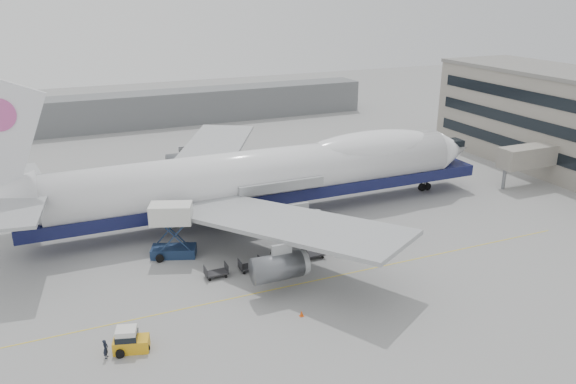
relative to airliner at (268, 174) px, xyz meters
name	(u,v)px	position (x,y,z in m)	size (l,w,h in m)	color
ground	(303,254)	(-0.64, -12.00, -5.62)	(260.00, 260.00, 0.00)	gray
apron_line	(328,278)	(-0.64, -18.00, -5.62)	(60.00, 0.15, 0.01)	gold
hangar	(120,112)	(-10.64, 58.00, -2.12)	(110.00, 8.00, 7.00)	slate
airliner	(268,174)	(0.00, 0.00, 0.00)	(67.00, 55.30, 19.98)	white
catering_truck	(172,227)	(-13.88, -6.77, -2.19)	(5.30, 4.41, 6.06)	#182A49
baggage_tug	(129,341)	(-20.93, -22.48, -4.71)	(3.10, 2.22, 2.05)	gold
ground_worker	(106,349)	(-22.81, -22.71, -4.81)	(0.59, 0.39, 1.63)	black
traffic_cone	(302,313)	(-6.07, -23.37, -5.36)	(0.38, 0.38, 0.56)	#D9470B
dolly_0	(216,272)	(-11.00, -13.33, -5.09)	(2.30, 1.35, 1.30)	#2D2D30
dolly_1	(250,266)	(-7.35, -13.33, -5.09)	(2.30, 1.35, 1.30)	#2D2D30
dolly_2	(282,259)	(-3.69, -13.33, -5.09)	(2.30, 1.35, 1.30)	#2D2D30
dolly_3	(313,253)	(-0.04, -13.33, -5.09)	(2.30, 1.35, 1.30)	#2D2D30
dolly_4	(343,248)	(3.61, -13.33, -5.09)	(2.30, 1.35, 1.30)	#2D2D30
dolly_5	(371,242)	(7.27, -13.33, -5.09)	(2.30, 1.35, 1.30)	#2D2D30
dolly_6	(398,237)	(10.92, -13.33, -5.09)	(2.30, 1.35, 1.30)	#2D2D30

